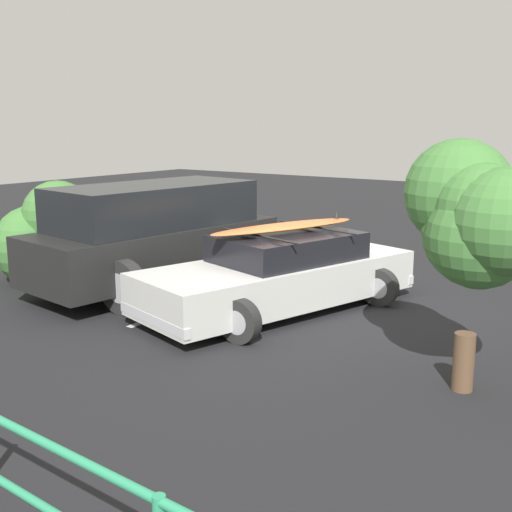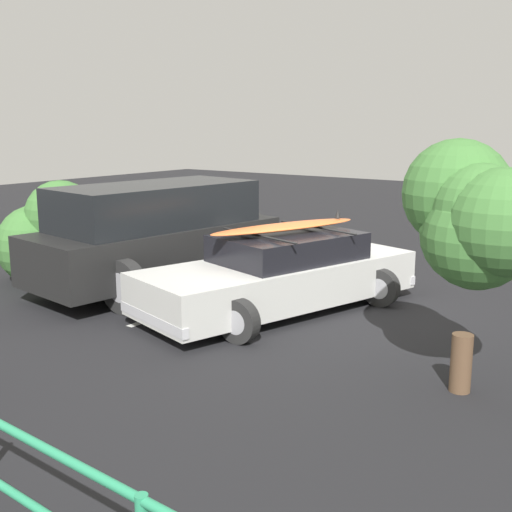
# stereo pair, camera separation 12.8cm
# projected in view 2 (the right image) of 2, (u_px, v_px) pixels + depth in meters

# --- Properties ---
(ground_plane) EXTENTS (44.00, 44.00, 0.02)m
(ground_plane) POSITION_uv_depth(u_px,v_px,m) (298.00, 311.00, 9.84)
(ground_plane) COLOR black
(ground_plane) RESTS_ON ground
(parking_stripe) EXTENTS (0.12, 3.88, 0.00)m
(parking_stripe) POSITION_uv_depth(u_px,v_px,m) (216.00, 297.00, 10.61)
(parking_stripe) COLOR silver
(parking_stripe) RESTS_ON ground
(sedan_car) EXTENTS (2.94, 4.78, 1.46)m
(sedan_car) POSITION_uv_depth(u_px,v_px,m) (281.00, 273.00, 9.80)
(sedan_car) COLOR silver
(sedan_car) RESTS_ON ground
(suv_car) EXTENTS (2.96, 4.78, 1.81)m
(suv_car) POSITION_uv_depth(u_px,v_px,m) (157.00, 234.00, 11.10)
(suv_car) COLOR black
(suv_car) RESTS_ON ground
(bush_near_left) EXTENTS (1.74, 1.55, 2.67)m
(bush_near_left) POSITION_uv_depth(u_px,v_px,m) (477.00, 219.00, 6.67)
(bush_near_left) COLOR brown
(bush_near_left) RESTS_ON ground
(bush_near_right) EXTENTS (2.05, 2.10, 1.91)m
(bush_near_right) POSITION_uv_depth(u_px,v_px,m) (64.00, 235.00, 11.64)
(bush_near_right) COLOR brown
(bush_near_right) RESTS_ON ground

